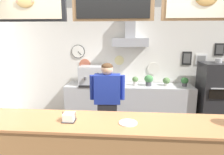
{
  "coord_description": "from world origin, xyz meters",
  "views": [
    {
      "loc": [
        0.18,
        -2.6,
        2.07
      ],
      "look_at": [
        -0.08,
        0.72,
        1.38
      ],
      "focal_mm": 32.02,
      "sensor_mm": 36.0,
      "label": 1
    }
  ],
  "objects_px": {
    "pizza_oven": "(215,95)",
    "potted_thyme": "(166,81)",
    "potted_oregano": "(185,81)",
    "napkin_holder": "(69,117)",
    "espresso_machine": "(92,76)",
    "potted_sage": "(135,80)",
    "potted_rosemary": "(149,80)",
    "shop_worker": "(107,105)",
    "condiment_plate": "(128,123)"
  },
  "relations": [
    {
      "from": "pizza_oven",
      "to": "potted_thyme",
      "type": "distance_m",
      "value": 1.12
    },
    {
      "from": "potted_oregano",
      "to": "napkin_holder",
      "type": "distance_m",
      "value": 3.21
    },
    {
      "from": "espresso_machine",
      "to": "potted_thyme",
      "type": "bearing_deg",
      "value": 1.46
    },
    {
      "from": "espresso_machine",
      "to": "potted_sage",
      "type": "height_order",
      "value": "espresso_machine"
    },
    {
      "from": "potted_rosemary",
      "to": "potted_thyme",
      "type": "xyz_separation_m",
      "value": [
        0.42,
        0.04,
        -0.04
      ]
    },
    {
      "from": "shop_worker",
      "to": "potted_thyme",
      "type": "xyz_separation_m",
      "value": [
        1.27,
        1.33,
        0.16
      ]
    },
    {
      "from": "pizza_oven",
      "to": "potted_oregano",
      "type": "bearing_deg",
      "value": 169.47
    },
    {
      "from": "potted_rosemary",
      "to": "potted_sage",
      "type": "distance_m",
      "value": 0.32
    },
    {
      "from": "espresso_machine",
      "to": "potted_rosemary",
      "type": "relative_size",
      "value": 2.28
    },
    {
      "from": "potted_thyme",
      "to": "potted_sage",
      "type": "bearing_deg",
      "value": -177.67
    },
    {
      "from": "potted_sage",
      "to": "condiment_plate",
      "type": "bearing_deg",
      "value": -93.94
    },
    {
      "from": "espresso_machine",
      "to": "potted_sage",
      "type": "xyz_separation_m",
      "value": [
        1.03,
        0.02,
        -0.1
      ]
    },
    {
      "from": "potted_rosemary",
      "to": "potted_thyme",
      "type": "relative_size",
      "value": 1.32
    },
    {
      "from": "shop_worker",
      "to": "potted_rosemary",
      "type": "xyz_separation_m",
      "value": [
        0.85,
        1.29,
        0.19
      ]
    },
    {
      "from": "napkin_holder",
      "to": "condiment_plate",
      "type": "bearing_deg",
      "value": -0.5
    },
    {
      "from": "napkin_holder",
      "to": "condiment_plate",
      "type": "relative_size",
      "value": 0.72
    },
    {
      "from": "espresso_machine",
      "to": "potted_oregano",
      "type": "distance_m",
      "value": 2.19
    },
    {
      "from": "potted_sage",
      "to": "potted_oregano",
      "type": "bearing_deg",
      "value": 0.39
    },
    {
      "from": "pizza_oven",
      "to": "potted_oregano",
      "type": "height_order",
      "value": "pizza_oven"
    },
    {
      "from": "espresso_machine",
      "to": "napkin_holder",
      "type": "relative_size",
      "value": 3.78
    },
    {
      "from": "shop_worker",
      "to": "condiment_plate",
      "type": "distance_m",
      "value": 1.26
    },
    {
      "from": "potted_thyme",
      "to": "potted_sage",
      "type": "height_order",
      "value": "potted_sage"
    },
    {
      "from": "pizza_oven",
      "to": "napkin_holder",
      "type": "height_order",
      "value": "pizza_oven"
    },
    {
      "from": "shop_worker",
      "to": "condiment_plate",
      "type": "xyz_separation_m",
      "value": [
        0.36,
        -1.19,
        0.21
      ]
    },
    {
      "from": "potted_oregano",
      "to": "shop_worker",
      "type": "bearing_deg",
      "value": -142.27
    },
    {
      "from": "espresso_machine",
      "to": "napkin_holder",
      "type": "distance_m",
      "value": 2.47
    },
    {
      "from": "potted_thyme",
      "to": "potted_oregano",
      "type": "distance_m",
      "value": 0.42
    },
    {
      "from": "espresso_machine",
      "to": "potted_thyme",
      "type": "xyz_separation_m",
      "value": [
        1.77,
        0.04,
        -0.11
      ]
    },
    {
      "from": "condiment_plate",
      "to": "potted_sage",
      "type": "bearing_deg",
      "value": 86.06
    },
    {
      "from": "potted_thyme",
      "to": "potted_sage",
      "type": "distance_m",
      "value": 0.74
    },
    {
      "from": "pizza_oven",
      "to": "potted_thyme",
      "type": "xyz_separation_m",
      "value": [
        -1.07,
        0.14,
        0.28
      ]
    },
    {
      "from": "espresso_machine",
      "to": "potted_oregano",
      "type": "relative_size",
      "value": 2.81
    },
    {
      "from": "pizza_oven",
      "to": "napkin_holder",
      "type": "distance_m",
      "value": 3.59
    },
    {
      "from": "potted_rosemary",
      "to": "potted_thyme",
      "type": "distance_m",
      "value": 0.42
    },
    {
      "from": "pizza_oven",
      "to": "napkin_holder",
      "type": "xyz_separation_m",
      "value": [
        -2.68,
        -2.37,
        0.38
      ]
    },
    {
      "from": "napkin_holder",
      "to": "potted_sage",
      "type": "bearing_deg",
      "value": 70.67
    },
    {
      "from": "espresso_machine",
      "to": "shop_worker",
      "type": "bearing_deg",
      "value": -68.72
    },
    {
      "from": "potted_sage",
      "to": "condiment_plate",
      "type": "distance_m",
      "value": 2.49
    },
    {
      "from": "pizza_oven",
      "to": "shop_worker",
      "type": "bearing_deg",
      "value": -153.25
    },
    {
      "from": "shop_worker",
      "to": "potted_thyme",
      "type": "height_order",
      "value": "shop_worker"
    },
    {
      "from": "potted_thyme",
      "to": "shop_worker",
      "type": "bearing_deg",
      "value": -133.76
    },
    {
      "from": "pizza_oven",
      "to": "espresso_machine",
      "type": "height_order",
      "value": "pizza_oven"
    },
    {
      "from": "potted_oregano",
      "to": "espresso_machine",
      "type": "bearing_deg",
      "value": -179.4
    },
    {
      "from": "potted_thyme",
      "to": "condiment_plate",
      "type": "xyz_separation_m",
      "value": [
        -0.91,
        -2.52,
        0.06
      ]
    },
    {
      "from": "potted_rosemary",
      "to": "napkin_holder",
      "type": "height_order",
      "value": "napkin_holder"
    },
    {
      "from": "shop_worker",
      "to": "napkin_holder",
      "type": "height_order",
      "value": "shop_worker"
    },
    {
      "from": "potted_sage",
      "to": "pizza_oven",
      "type": "bearing_deg",
      "value": -3.63
    },
    {
      "from": "shop_worker",
      "to": "potted_sage",
      "type": "xyz_separation_m",
      "value": [
        0.53,
        1.3,
        0.17
      ]
    },
    {
      "from": "potted_rosemary",
      "to": "napkin_holder",
      "type": "bearing_deg",
      "value": -115.61
    },
    {
      "from": "pizza_oven",
      "to": "napkin_holder",
      "type": "bearing_deg",
      "value": -138.57
    }
  ]
}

